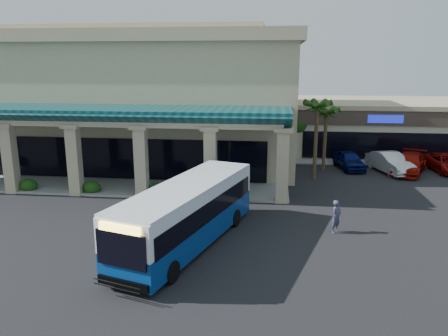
# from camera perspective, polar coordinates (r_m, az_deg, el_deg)

# --- Properties ---
(ground) EXTENTS (110.00, 110.00, 0.00)m
(ground) POSITION_cam_1_polar(r_m,az_deg,el_deg) (23.62, -7.23, -7.80)
(ground) COLOR black
(main_building) EXTENTS (30.80, 14.80, 11.35)m
(main_building) POSITION_cam_1_polar(r_m,az_deg,el_deg) (39.78, -13.29, 9.08)
(main_building) COLOR tan
(main_building) RESTS_ON ground
(arcade) EXTENTS (30.00, 6.20, 5.70)m
(arcade) POSITION_cam_1_polar(r_m,az_deg,el_deg) (31.70, -18.60, 2.49)
(arcade) COLOR #09353B
(arcade) RESTS_ON ground
(strip_mall) EXTENTS (22.50, 12.50, 4.90)m
(strip_mall) POSITION_cam_1_polar(r_m,az_deg,el_deg) (47.42, 22.04, 5.21)
(strip_mall) COLOR beige
(strip_mall) RESTS_ON ground
(palm_0) EXTENTS (2.40, 2.40, 6.60)m
(palm_0) POSITION_cam_1_polar(r_m,az_deg,el_deg) (32.89, 11.92, 4.09)
(palm_0) COLOR #1C3C10
(palm_0) RESTS_ON ground
(palm_1) EXTENTS (2.40, 2.40, 5.80)m
(palm_1) POSITION_cam_1_polar(r_m,az_deg,el_deg) (36.00, 13.07, 4.20)
(palm_1) COLOR #1C3C10
(palm_1) RESTS_ON ground
(broadleaf_tree) EXTENTS (2.60, 2.60, 4.81)m
(broadleaf_tree) POSITION_cam_1_polar(r_m,az_deg,el_deg) (40.84, 9.49, 4.75)
(broadleaf_tree) COLOR #163A0D
(broadleaf_tree) RESTS_ON ground
(transit_bus) EXTENTS (5.58, 11.17, 3.04)m
(transit_bus) POSITION_cam_1_polar(r_m,az_deg,el_deg) (20.95, -4.73, -6.14)
(transit_bus) COLOR navy
(transit_bus) RESTS_ON ground
(pedestrian) EXTENTS (0.73, 0.75, 1.74)m
(pedestrian) POSITION_cam_1_polar(r_m,az_deg,el_deg) (23.30, 14.46, -6.17)
(pedestrian) COLOR #3A3A51
(pedestrian) RESTS_ON ground
(car_silver) EXTENTS (2.51, 4.60, 1.48)m
(car_silver) POSITION_cam_1_polar(r_m,az_deg,el_deg) (37.46, 16.01, 1.01)
(car_silver) COLOR #07114D
(car_silver) RESTS_ON ground
(car_white) EXTENTS (3.21, 5.19, 1.61)m
(car_white) POSITION_cam_1_polar(r_m,az_deg,el_deg) (37.22, 20.85, 0.67)
(car_white) COLOR silver
(car_white) RESTS_ON ground
(car_red) EXTENTS (4.29, 5.84, 1.57)m
(car_red) POSITION_cam_1_polar(r_m,az_deg,el_deg) (37.66, 23.00, 0.58)
(car_red) COLOR #8E0F06
(car_red) RESTS_ON ground
(car_gray) EXTENTS (2.83, 5.30, 1.42)m
(car_gray) POSITION_cam_1_polar(r_m,az_deg,el_deg) (39.47, 27.12, 0.60)
(car_gray) COLOR #9A100E
(car_gray) RESTS_ON ground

